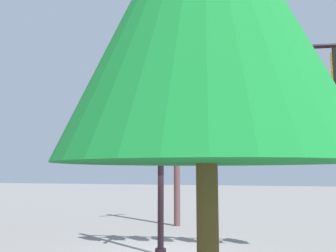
% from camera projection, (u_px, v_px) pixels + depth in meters
% --- Properties ---
extents(signal_pole_assembly, '(6.78, 1.65, 7.35)m').
position_uv_depth(signal_pole_assembly, '(230.00, 86.00, 11.79)').
color(signal_pole_assembly, black).
rests_on(signal_pole_assembly, ground_plane).
extents(utility_pole, '(1.00, 1.62, 8.62)m').
position_uv_depth(utility_pole, '(177.00, 136.00, 18.15)').
color(utility_pole, brown).
rests_on(utility_pole, ground_plane).
extents(fire_hydrant, '(0.33, 0.24, 0.83)m').
position_uv_depth(fire_hydrant, '(210.00, 226.00, 14.72)').
color(fire_hydrant, yellow).
rests_on(fire_hydrant, ground_plane).
extents(tree_near, '(4.52, 4.52, 7.77)m').
position_uv_depth(tree_near, '(205.00, 5.00, 5.68)').
color(tree_near, brown).
rests_on(tree_near, ground_plane).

